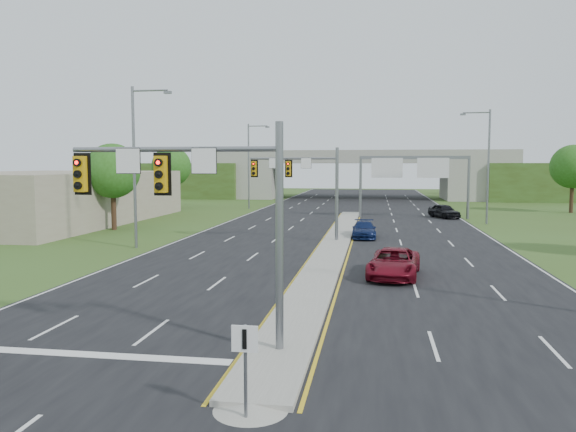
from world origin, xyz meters
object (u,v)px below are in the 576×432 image
(signal_mast_near, at_px, (205,198))
(car_far_a, at_px, (394,263))
(car_far_c, at_px, (444,211))
(signal_mast_far, at_px, (306,178))
(keep_right_sign, at_px, (245,355))
(overpass, at_px, (359,178))
(car_far_b, at_px, (364,230))
(sign_gantry, at_px, (412,169))

(signal_mast_near, bearing_deg, car_far_a, 64.13)
(signal_mast_near, distance_m, car_far_c, 47.57)
(signal_mast_far, distance_m, car_far_a, 14.46)
(keep_right_sign, height_order, overpass, overpass)
(keep_right_sign, xyz_separation_m, car_far_b, (1.97, 32.27, -0.85))
(signal_mast_near, relative_size, car_far_c, 1.58)
(overpass, bearing_deg, car_far_a, -86.79)
(signal_mast_near, height_order, car_far_b, signal_mast_near)
(keep_right_sign, distance_m, sign_gantry, 50.04)
(sign_gantry, bearing_deg, signal_mast_near, -101.25)
(car_far_a, relative_size, car_far_c, 1.18)
(signal_mast_near, relative_size, sign_gantry, 0.60)
(signal_mast_far, relative_size, sign_gantry, 0.60)
(signal_mast_near, height_order, car_far_c, signal_mast_near)
(keep_right_sign, bearing_deg, overpass, 90.00)
(car_far_c, bearing_deg, signal_mast_near, -129.31)
(signal_mast_near, height_order, overpass, overpass)
(overpass, distance_m, car_far_b, 52.37)
(sign_gantry, relative_size, overpass, 0.14)
(signal_mast_far, bearing_deg, car_far_c, 59.12)
(signal_mast_far, height_order, car_far_c, signal_mast_far)
(sign_gantry, bearing_deg, car_far_a, -95.09)
(sign_gantry, height_order, overpass, overpass)
(signal_mast_near, relative_size, signal_mast_far, 1.00)
(overpass, bearing_deg, car_far_b, -87.84)
(signal_mast_near, xyz_separation_m, sign_gantry, (8.95, 44.99, 0.51))
(sign_gantry, height_order, car_far_a, sign_gantry)
(signal_mast_far, relative_size, keep_right_sign, 3.18)
(overpass, bearing_deg, keep_right_sign, -90.00)
(car_far_b, xyz_separation_m, car_far_c, (8.18, 17.94, 0.11))
(keep_right_sign, bearing_deg, car_far_c, 78.57)
(overpass, height_order, car_far_b, overpass)
(sign_gantry, relative_size, car_far_c, 2.61)
(signal_mast_far, relative_size, car_far_a, 1.34)
(sign_gantry, distance_m, car_far_b, 18.39)
(signal_mast_far, height_order, sign_gantry, signal_mast_far)
(car_far_c, bearing_deg, signal_mast_far, -145.01)
(keep_right_sign, xyz_separation_m, car_far_c, (10.15, 50.21, -0.74))
(overpass, bearing_deg, signal_mast_far, -92.35)
(signal_mast_far, bearing_deg, overpass, 87.65)
(sign_gantry, bearing_deg, keep_right_sign, -97.70)
(overpass, relative_size, car_far_b, 17.85)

